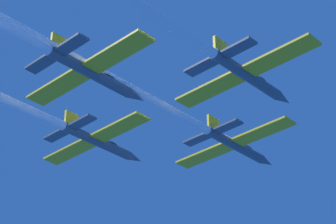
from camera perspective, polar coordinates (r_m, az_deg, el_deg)
name	(u,v)px	position (r m, az deg, el deg)	size (l,w,h in m)	color
jet_lead	(116,81)	(79.35, -4.38, 2.63)	(18.86, 71.13, 3.12)	#4C5660
jet_right_wing	(148,11)	(68.00, -1.69, 8.45)	(18.86, 57.28, 3.12)	#4C5660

